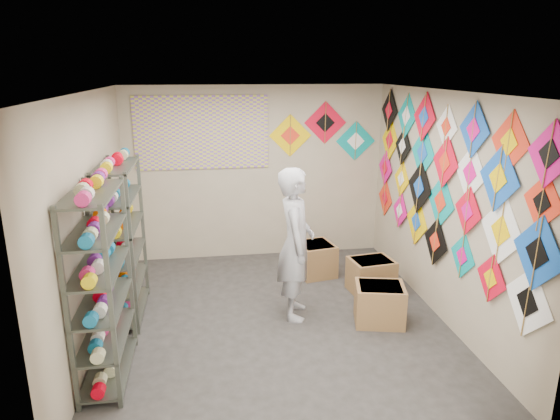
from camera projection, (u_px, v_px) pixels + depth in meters
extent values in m
plane|color=#2C2927|center=(276.00, 320.00, 6.03)|extent=(4.50, 4.50, 0.00)
plane|color=tan|center=(255.00, 173.00, 7.80)|extent=(4.00, 0.00, 4.00)
plane|color=tan|center=(319.00, 302.00, 3.52)|extent=(4.00, 0.00, 4.00)
plane|color=tan|center=(92.00, 221.00, 5.37)|extent=(0.00, 4.50, 4.50)
plane|color=tan|center=(441.00, 206.00, 5.94)|extent=(0.00, 4.50, 4.50)
plane|color=gray|center=(275.00, 91.00, 5.29)|extent=(4.50, 4.50, 0.00)
cube|color=#4C5147|center=(101.00, 287.00, 4.71)|extent=(0.40, 1.10, 1.90)
cube|color=#4C5147|center=(122.00, 241.00, 5.94)|extent=(0.40, 1.10, 1.90)
cylinder|color=#F12A7D|center=(89.00, 300.00, 4.23)|extent=(0.12, 0.10, 0.12)
cylinder|color=#FF5D00|center=(94.00, 291.00, 4.41)|extent=(0.12, 0.10, 0.12)
cylinder|color=yellow|center=(98.00, 282.00, 4.59)|extent=(0.12, 0.10, 0.12)
cylinder|color=silver|center=(102.00, 274.00, 4.77)|extent=(0.12, 0.10, 0.12)
cylinder|color=#EB0017|center=(106.00, 266.00, 4.96)|extent=(0.12, 0.10, 0.12)
cylinder|color=#6A1F85|center=(109.00, 259.00, 5.14)|extent=(0.12, 0.10, 0.12)
cylinder|color=beige|center=(115.00, 248.00, 5.46)|extent=(0.12, 0.10, 0.12)
cylinder|color=#146D9C|center=(118.00, 242.00, 5.64)|extent=(0.12, 0.10, 0.12)
cylinder|color=#F12A7D|center=(120.00, 236.00, 5.83)|extent=(0.12, 0.10, 0.12)
cylinder|color=#FF5D00|center=(123.00, 231.00, 6.01)|extent=(0.12, 0.10, 0.12)
cylinder|color=yellow|center=(125.00, 226.00, 6.19)|extent=(0.12, 0.10, 0.12)
cylinder|color=silver|center=(128.00, 222.00, 6.37)|extent=(0.12, 0.10, 0.12)
cube|color=white|center=(528.00, 302.00, 4.36)|extent=(0.03, 0.67, 0.67)
cube|color=red|center=(491.00, 278.00, 4.89)|extent=(0.02, 0.51, 0.51)
cube|color=#059596|center=(463.00, 256.00, 5.46)|extent=(0.02, 0.52, 0.52)
cube|color=black|center=(435.00, 242.00, 6.06)|extent=(0.03, 0.61, 0.61)
cube|color=#FFCB00|center=(417.00, 222.00, 6.63)|extent=(0.03, 0.65, 0.65)
cube|color=#E40A81|center=(400.00, 211.00, 7.15)|extent=(0.03, 0.50, 0.50)
cube|color=red|center=(385.00, 198.00, 7.77)|extent=(0.01, 0.57, 0.57)
cube|color=blue|center=(538.00, 253.00, 4.18)|extent=(0.02, 0.68, 0.68)
cube|color=white|center=(501.00, 231.00, 4.72)|extent=(0.02, 0.70, 0.70)
cube|color=red|center=(468.00, 211.00, 5.28)|extent=(0.02, 0.54, 0.54)
cube|color=#059596|center=(441.00, 202.00, 5.92)|extent=(0.02, 0.67, 0.67)
cube|color=black|center=(419.00, 187.00, 6.46)|extent=(0.03, 0.70, 0.70)
cube|color=#FFCB00|center=(402.00, 179.00, 7.09)|extent=(0.03, 0.52, 0.52)
cube|color=#E40A81|center=(385.00, 168.00, 7.67)|extent=(0.02, 0.54, 0.54)
cube|color=red|center=(543.00, 202.00, 4.12)|extent=(0.03, 0.51, 0.51)
cube|color=blue|center=(499.00, 178.00, 4.69)|extent=(0.03, 0.66, 0.66)
cube|color=white|center=(470.00, 173.00, 5.23)|extent=(0.02, 0.61, 0.61)
cube|color=red|center=(445.00, 162.00, 5.73)|extent=(0.03, 0.61, 0.61)
cube|color=#059596|center=(423.00, 153.00, 6.36)|extent=(0.03, 0.68, 0.68)
cube|color=black|center=(403.00, 146.00, 6.95)|extent=(0.03, 0.54, 0.54)
cube|color=#FFCB00|center=(390.00, 140.00, 7.47)|extent=(0.04, 0.65, 0.65)
cube|color=#E40A81|center=(550.00, 154.00, 3.98)|extent=(0.03, 0.57, 0.57)
cube|color=red|center=(510.00, 142.00, 4.53)|extent=(0.02, 0.60, 0.60)
cube|color=blue|center=(474.00, 130.00, 5.09)|extent=(0.02, 0.59, 0.59)
cube|color=white|center=(447.00, 127.00, 5.70)|extent=(0.02, 0.52, 0.52)
cube|color=red|center=(424.00, 117.00, 6.23)|extent=(0.04, 0.62, 0.62)
cube|color=#059596|center=(407.00, 116.00, 6.81)|extent=(0.04, 0.62, 0.62)
cube|color=black|center=(389.00, 110.00, 7.40)|extent=(0.02, 0.63, 0.63)
cube|color=#FFCB00|center=(290.00, 136.00, 7.71)|extent=(0.66, 0.02, 0.66)
cube|color=red|center=(325.00, 123.00, 7.73)|extent=(0.66, 0.02, 0.66)
cube|color=#059596|center=(356.00, 141.00, 7.88)|extent=(0.63, 0.02, 0.63)
cube|color=#8052B2|center=(202.00, 133.00, 7.49)|extent=(2.00, 0.01, 1.10)
imported|color=beige|center=(296.00, 244.00, 5.93)|extent=(0.81, 0.65, 1.85)
cube|color=#936640|center=(379.00, 304.00, 5.93)|extent=(0.66, 0.59, 0.47)
cube|color=#936640|center=(371.00, 276.00, 6.75)|extent=(0.62, 0.53, 0.46)
cube|color=#936640|center=(315.00, 259.00, 7.32)|extent=(0.59, 0.63, 0.47)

